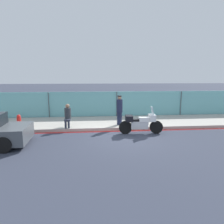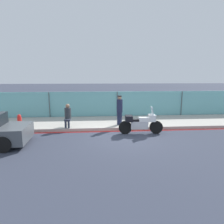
% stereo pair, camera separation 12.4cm
% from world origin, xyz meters
% --- Properties ---
extents(ground_plane, '(120.00, 120.00, 0.00)m').
position_xyz_m(ground_plane, '(0.00, 0.00, 0.00)').
color(ground_plane, '#333847').
extents(sidewalk, '(34.60, 3.18, 0.18)m').
position_xyz_m(sidewalk, '(0.00, 2.79, 0.09)').
color(sidewalk, '#ADA89E').
rests_on(sidewalk, ground_plane).
extents(curb_paint_stripe, '(34.60, 0.18, 0.01)m').
position_xyz_m(curb_paint_stripe, '(0.00, 1.11, 0.00)').
color(curb_paint_stripe, red).
rests_on(curb_paint_stripe, ground_plane).
extents(storefront_fence, '(32.87, 0.17, 1.90)m').
position_xyz_m(storefront_fence, '(-0.00, 4.47, 0.95)').
color(storefront_fence, '#6BB2B7').
rests_on(storefront_fence, ground_plane).
extents(motorcycle, '(2.31, 0.56, 1.43)m').
position_xyz_m(motorcycle, '(0.83, 0.57, 0.57)').
color(motorcycle, black).
rests_on(motorcycle, ground_plane).
extents(officer_standing, '(0.35, 0.35, 1.70)m').
position_xyz_m(officer_standing, '(-0.12, 1.88, 1.05)').
color(officer_standing, '#191E38').
rests_on(officer_standing, sidewalk).
extents(person_seated_on_curb, '(0.36, 0.66, 1.28)m').
position_xyz_m(person_seated_on_curb, '(-3.06, 1.68, 0.88)').
color(person_seated_on_curb, '#2D3342').
rests_on(person_seated_on_curb, sidewalk).
extents(fire_hydrant, '(0.23, 0.29, 0.64)m').
position_xyz_m(fire_hydrant, '(-5.89, 2.21, 0.49)').
color(fire_hydrant, red).
rests_on(fire_hydrant, sidewalk).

